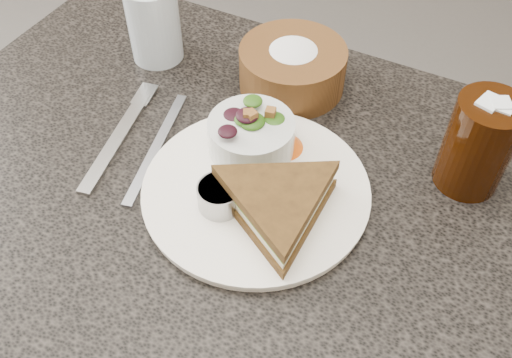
{
  "coord_description": "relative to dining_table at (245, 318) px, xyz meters",
  "views": [
    {
      "loc": [
        0.24,
        -0.43,
        1.33
      ],
      "look_at": [
        0.02,
        -0.0,
        0.78
      ],
      "focal_mm": 40.0,
      "sensor_mm": 36.0,
      "label": 1
    }
  ],
  "objects": [
    {
      "name": "dressing_ramekin",
      "position": [
        -0.0,
        -0.05,
        0.4
      ],
      "size": [
        0.07,
        0.07,
        0.03
      ],
      "primitive_type": "cylinder",
      "rotation": [
        0.0,
        0.0,
        -0.33
      ],
      "color": "#969697",
      "rests_on": "dinner_plate"
    },
    {
      "name": "orange_wedge",
      "position": [
        0.02,
        0.08,
        0.4
      ],
      "size": [
        0.07,
        0.07,
        0.03
      ],
      "primitive_type": "cone",
      "rotation": [
        0.0,
        0.0,
        0.28
      ],
      "color": "#E8570F",
      "rests_on": "dinner_plate"
    },
    {
      "name": "knife",
      "position": [
        -0.14,
        0.01,
        0.38
      ],
      "size": [
        0.06,
        0.22,
        0.0
      ],
      "primitive_type": "cube",
      "rotation": [
        0.0,
        0.0,
        0.23
      ],
      "color": "#A8ACB8",
      "rests_on": "dining_table"
    },
    {
      "name": "dining_table",
      "position": [
        0.0,
        0.0,
        0.0
      ],
      "size": [
        1.0,
        0.7,
        0.75
      ],
      "primitive_type": "cube",
      "color": "black",
      "rests_on": "floor"
    },
    {
      "name": "bread_basket",
      "position": [
        -0.03,
        0.22,
        0.42
      ],
      "size": [
        0.17,
        0.17,
        0.09
      ],
      "primitive_type": null,
      "rotation": [
        0.0,
        0.0,
        -0.03
      ],
      "color": "#553317",
      "rests_on": "dining_table"
    },
    {
      "name": "fork",
      "position": [
        -0.2,
        -0.01,
        0.38
      ],
      "size": [
        0.06,
        0.2,
        0.01
      ],
      "primitive_type": "cube",
      "rotation": [
        0.0,
        0.0,
        0.2
      ],
      "color": "#AEAEAE",
      "rests_on": "dining_table"
    },
    {
      "name": "cola_glass",
      "position": [
        0.26,
        0.15,
        0.45
      ],
      "size": [
        0.11,
        0.11,
        0.15
      ],
      "primitive_type": null,
      "rotation": [
        0.0,
        0.0,
        0.42
      ],
      "color": "black",
      "rests_on": "dining_table"
    },
    {
      "name": "dinner_plate",
      "position": [
        0.02,
        -0.0,
        0.38
      ],
      "size": [
        0.29,
        0.29,
        0.01
      ],
      "primitive_type": "cylinder",
      "color": "white",
      "rests_on": "dining_table"
    },
    {
      "name": "sandwich",
      "position": [
        0.07,
        -0.03,
        0.41
      ],
      "size": [
        0.25,
        0.25,
        0.05
      ],
      "primitive_type": null,
      "rotation": [
        0.0,
        0.0,
        -0.53
      ],
      "color": "#4B3314",
      "rests_on": "dinner_plate"
    },
    {
      "name": "salad_bowl",
      "position": [
        -0.01,
        0.06,
        0.42
      ],
      "size": [
        0.15,
        0.15,
        0.07
      ],
      "primitive_type": null,
      "rotation": [
        0.0,
        0.0,
        -0.36
      ],
      "color": "silver",
      "rests_on": "dinner_plate"
    },
    {
      "name": "water_glass",
      "position": [
        -0.26,
        0.19,
        0.44
      ],
      "size": [
        0.09,
        0.09,
        0.13
      ],
      "primitive_type": "cylinder",
      "rotation": [
        0.0,
        0.0,
        0.1
      ],
      "color": "silver",
      "rests_on": "dining_table"
    }
  ]
}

